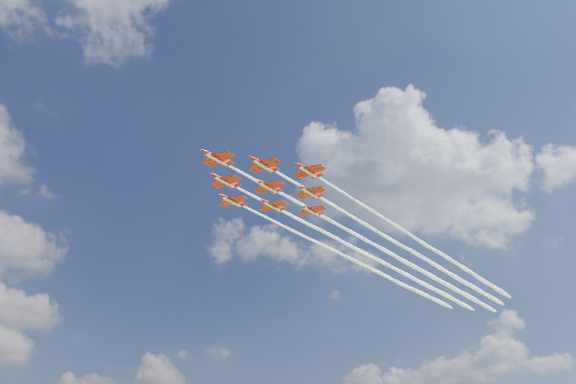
# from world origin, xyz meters

# --- Properties ---
(jet_lead) EXTENTS (150.83, 38.93, 2.55)m
(jet_lead) POSITION_xyz_m (60.36, 14.71, 74.58)
(jet_lead) COLOR red
(jet_row2_port) EXTENTS (150.83, 38.93, 2.55)m
(jet_row2_port) POSITION_xyz_m (71.33, 10.24, 74.58)
(jet_row2_port) COLOR red
(jet_row2_starb) EXTENTS (150.83, 38.93, 2.55)m
(jet_row2_starb) POSITION_xyz_m (68.25, 23.55, 74.58)
(jet_row2_starb) COLOR red
(jet_row3_port) EXTENTS (150.83, 38.93, 2.55)m
(jet_row3_port) POSITION_xyz_m (82.30, 5.78, 74.58)
(jet_row3_port) COLOR red
(jet_row3_centre) EXTENTS (150.83, 38.93, 2.55)m
(jet_row3_centre) POSITION_xyz_m (79.22, 19.08, 74.58)
(jet_row3_centre) COLOR red
(jet_row3_starb) EXTENTS (150.83, 38.93, 2.55)m
(jet_row3_starb) POSITION_xyz_m (76.13, 32.39, 74.58)
(jet_row3_starb) COLOR red
(jet_row4_port) EXTENTS (150.83, 38.93, 2.55)m
(jet_row4_port) POSITION_xyz_m (90.19, 14.62, 74.58)
(jet_row4_port) COLOR red
(jet_row4_starb) EXTENTS (150.83, 38.93, 2.55)m
(jet_row4_starb) POSITION_xyz_m (87.10, 27.92, 74.58)
(jet_row4_starb) COLOR red
(jet_tail) EXTENTS (150.83, 38.93, 2.55)m
(jet_tail) POSITION_xyz_m (98.07, 23.46, 74.58)
(jet_tail) COLOR red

